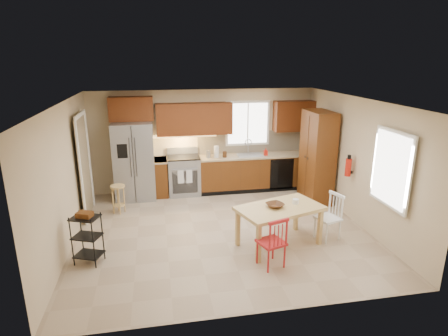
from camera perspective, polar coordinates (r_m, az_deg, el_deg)
name	(u,v)px	position (r m, az deg, el deg)	size (l,w,h in m)	color
floor	(222,231)	(7.39, -0.30, -9.51)	(5.50, 5.50, 0.00)	tan
ceiling	(222,101)	(6.67, -0.33, 10.13)	(5.50, 5.00, 0.02)	silver
wall_back	(204,141)	(9.32, -3.05, 4.21)	(5.50, 0.02, 2.50)	#CCB793
wall_front	(258,228)	(4.65, 5.23, -9.03)	(5.50, 0.02, 2.50)	#CCB793
wall_left	(65,178)	(7.01, -23.04, -1.37)	(0.02, 5.00, 2.50)	#CCB793
wall_right	(358,162)	(7.88, 19.79, 0.88)	(0.02, 5.00, 2.50)	#CCB793
refrigerator	(134,161)	(8.98, -13.51, 1.04)	(0.92, 0.75, 1.82)	gray
range_stove	(184,176)	(9.17, -6.12, -1.19)	(0.76, 0.63, 0.92)	gray
base_cabinet_narrow	(161,177)	(9.17, -9.56, -1.41)	(0.30, 0.60, 0.90)	#582F10
base_cabinet_run	(257,172)	(9.49, 5.01, -0.60)	(2.92, 0.60, 0.90)	#582F10
dishwasher	(282,174)	(9.39, 8.77, -0.93)	(0.60, 0.02, 0.78)	black
backsplash	(254,142)	(9.57, 4.66, 4.05)	(2.92, 0.03, 0.55)	beige
upper_over_fridge	(131,109)	(8.94, -13.98, 8.74)	(1.00, 0.35, 0.55)	#5F280F
upper_left_block	(194,119)	(9.01, -4.55, 7.47)	(1.80, 0.35, 0.75)	#5F280F
upper_right_block	(294,116)	(9.60, 10.60, 7.80)	(1.00, 0.35, 0.75)	#5F280F
window_back	(248,123)	(9.43, 3.62, 6.82)	(1.12, 0.04, 1.12)	white
sink	(250,157)	(9.33, 3.94, 1.74)	(0.62, 0.46, 0.16)	gray
undercab_glow	(182,136)	(9.03, -6.37, 4.89)	(1.60, 0.30, 0.01)	#FFBF66
soap_bottle	(266,152)	(9.30, 6.38, 2.49)	(0.09, 0.09, 0.19)	red
paper_towel	(216,152)	(9.07, -1.17, 2.51)	(0.12, 0.12, 0.28)	silver
canister_steel	(208,154)	(9.05, -2.42, 2.14)	(0.11, 0.11, 0.18)	gray
canister_wood	(225,154)	(9.09, 0.11, 2.09)	(0.10, 0.10, 0.14)	#4D2D14
pantry	(317,157)	(8.81, 14.01, 1.64)	(0.50, 0.95, 2.10)	#582F10
fire_extinguisher	(348,167)	(7.98, 18.41, 0.10)	(0.12, 0.12, 0.36)	red
window_right	(391,169)	(6.86, 24.16, -0.13)	(0.04, 1.02, 1.32)	white
doorway	(84,167)	(8.27, -20.54, 0.09)	(0.04, 0.95, 2.10)	#8C7A59
dining_table	(279,226)	(6.80, 8.38, -8.78)	(1.47, 0.83, 0.72)	tan
chair_red	(271,241)	(6.11, 7.21, -11.03)	(0.40, 0.40, 0.86)	#AB1A1D
chair_white	(328,217)	(7.16, 15.55, -7.25)	(0.40, 0.40, 0.86)	silver
table_bowl	(275,208)	(6.62, 7.75, -5.99)	(0.30, 0.30, 0.07)	#4D2D14
table_jar	(295,202)	(6.83, 10.84, -5.18)	(0.10, 0.10, 0.12)	silver
bar_stool	(119,199)	(8.37, -15.77, -4.60)	(0.30, 0.30, 0.62)	tan
utility_cart	(87,239)	(6.55, -20.10, -10.11)	(0.42, 0.33, 0.84)	black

